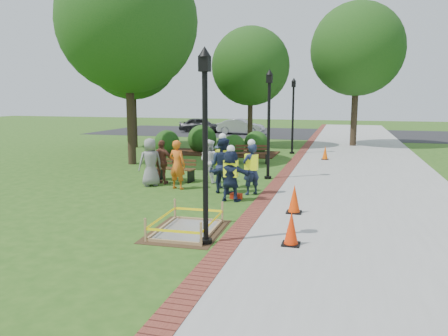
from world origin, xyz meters
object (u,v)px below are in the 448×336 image
(lamp_near, at_px, (205,132))
(hivis_worker_c, at_px, (223,164))
(cone_front, at_px, (291,229))
(bench_near, at_px, (175,174))
(hivis_worker_a, at_px, (231,173))
(hivis_worker_b, at_px, (251,167))
(wet_concrete_pad, at_px, (187,222))

(lamp_near, bearing_deg, hivis_worker_c, 101.66)
(cone_front, bearing_deg, lamp_near, -169.23)
(bench_near, xyz_separation_m, hivis_worker_c, (2.32, -1.51, 0.73))
(cone_front, bearing_deg, hivis_worker_a, 122.46)
(hivis_worker_a, bearing_deg, hivis_worker_b, 68.71)
(wet_concrete_pad, xyz_separation_m, hivis_worker_b, (0.65, 4.37, 0.69))
(bench_near, distance_m, lamp_near, 7.74)
(lamp_near, relative_size, hivis_worker_c, 2.11)
(hivis_worker_a, distance_m, hivis_worker_b, 1.15)
(cone_front, height_order, hivis_worker_c, hivis_worker_c)
(wet_concrete_pad, relative_size, hivis_worker_b, 1.27)
(cone_front, distance_m, hivis_worker_a, 4.35)
(bench_near, xyz_separation_m, hivis_worker_b, (3.31, -1.54, 0.65))
(hivis_worker_b, relative_size, hivis_worker_c, 0.92)
(bench_near, relative_size, cone_front, 2.07)
(wet_concrete_pad, bearing_deg, hivis_worker_c, 94.42)
(wet_concrete_pad, xyz_separation_m, cone_front, (2.55, -0.34, 0.14))
(bench_near, height_order, hivis_worker_c, hivis_worker_c)
(bench_near, xyz_separation_m, cone_front, (5.21, -6.25, 0.10))
(bench_near, distance_m, hivis_worker_c, 2.86)
(wet_concrete_pad, xyz_separation_m, lamp_near, (0.71, -0.69, 2.25))
(lamp_near, xyz_separation_m, hivis_worker_b, (-0.06, 5.06, -1.56))
(cone_front, height_order, lamp_near, lamp_near)
(bench_near, height_order, hivis_worker_b, hivis_worker_b)
(hivis_worker_a, bearing_deg, bench_near, 137.97)
(hivis_worker_a, bearing_deg, lamp_near, -83.23)
(lamp_near, distance_m, hivis_worker_c, 5.41)
(hivis_worker_a, height_order, hivis_worker_c, hivis_worker_c)
(cone_front, xyz_separation_m, hivis_worker_c, (-2.89, 4.74, 0.62))
(bench_near, distance_m, hivis_worker_a, 3.94)
(wet_concrete_pad, xyz_separation_m, hivis_worker_c, (-0.34, 4.40, 0.76))
(bench_near, bearing_deg, cone_front, -50.19)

